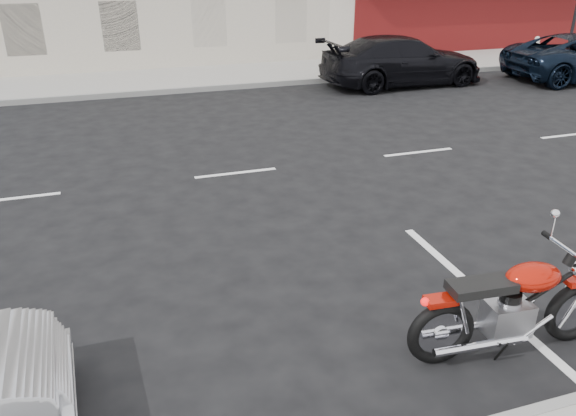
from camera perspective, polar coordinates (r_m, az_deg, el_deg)
name	(u,v)px	position (r m, az deg, el deg)	size (l,w,h in m)	color
ground	(332,162)	(11.51, 4.44, 4.65)	(120.00, 120.00, 0.00)	black
sidewalk_far	(79,85)	(19.10, -20.45, 11.60)	(80.00, 3.40, 0.15)	gray
curb_far	(78,98)	(17.44, -20.53, 10.45)	(80.00, 0.12, 0.16)	gray
fire_hydrant	(536,45)	(24.78, 23.91, 14.88)	(0.20, 0.20, 0.72)	beige
car_far	(402,61)	(18.58, 11.50, 14.46)	(2.13, 5.24, 1.52)	black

